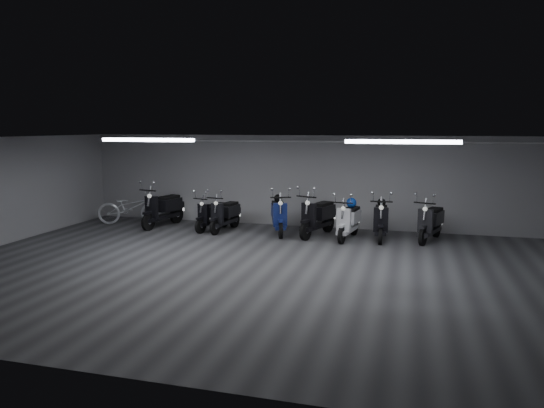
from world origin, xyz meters
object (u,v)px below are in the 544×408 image
(scooter_5, at_px, (318,210))
(scooter_0, at_px, (162,203))
(scooter_6, at_px, (349,215))
(scooter_7, at_px, (381,214))
(scooter_1, at_px, (212,209))
(helmet_2, at_px, (351,203))
(helmet_1, at_px, (382,202))
(scooter_3, at_px, (225,209))
(scooter_9, at_px, (431,216))
(helmet_0, at_px, (278,198))
(bicycle, at_px, (130,204))
(scooter_4, at_px, (279,209))

(scooter_5, bearing_deg, scooter_0, -162.53)
(scooter_6, relative_size, scooter_7, 0.96)
(scooter_1, relative_size, helmet_2, 6.02)
(scooter_7, xyz_separation_m, helmet_1, (-0.01, 0.26, 0.28))
(scooter_1, xyz_separation_m, scooter_3, (0.41, -0.03, 0.03))
(scooter_6, distance_m, scooter_9, 2.18)
(helmet_0, bearing_deg, helmet_1, 0.57)
(scooter_5, bearing_deg, scooter_1, -161.54)
(scooter_1, relative_size, helmet_1, 7.26)
(scooter_0, height_order, scooter_9, scooter_0)
(bicycle, distance_m, helmet_1, 7.79)
(helmet_0, bearing_deg, scooter_9, -1.54)
(scooter_6, distance_m, bicycle, 6.95)
(bicycle, relative_size, helmet_1, 8.68)
(scooter_5, bearing_deg, scooter_6, 6.34)
(scooter_3, bearing_deg, scooter_5, 9.57)
(helmet_1, bearing_deg, scooter_9, -6.26)
(scooter_4, xyz_separation_m, helmet_1, (2.86, 0.28, 0.28))
(scooter_1, height_order, scooter_6, scooter_6)
(scooter_5, bearing_deg, helmet_1, 27.53)
(scooter_0, bearing_deg, scooter_5, 11.24)
(scooter_6, xyz_separation_m, bicycle, (-6.94, 0.41, -0.03))
(bicycle, xyz_separation_m, helmet_1, (7.78, 0.06, 0.34))
(scooter_5, relative_size, helmet_1, 8.63)
(bicycle, height_order, helmet_2, bicycle)
(helmet_1, bearing_deg, scooter_4, -174.41)
(helmet_2, bearing_deg, helmet_0, 174.89)
(scooter_5, height_order, bicycle, scooter_5)
(scooter_3, height_order, helmet_1, scooter_3)
(scooter_9, xyz_separation_m, helmet_2, (-2.11, -0.08, 0.29))
(scooter_6, distance_m, helmet_1, 1.01)
(scooter_7, bearing_deg, scooter_3, 178.02)
(scooter_6, bearing_deg, scooter_1, -173.05)
(scooter_0, distance_m, scooter_1, 1.67)
(scooter_1, xyz_separation_m, helmet_1, (4.90, 0.29, 0.37))
(scooter_4, xyz_separation_m, helmet_2, (2.06, 0.06, 0.27))
(scooter_5, height_order, helmet_0, scooter_5)
(scooter_7, relative_size, bicycle, 0.95)
(scooter_1, relative_size, helmet_0, 7.08)
(helmet_0, bearing_deg, scooter_0, -177.07)
(scooter_4, height_order, scooter_6, scooter_4)
(scooter_4, bearing_deg, bicycle, 158.13)
(scooter_7, bearing_deg, scooter_6, -169.11)
(scooter_9, relative_size, bicycle, 0.93)
(scooter_9, bearing_deg, scooter_4, -159.76)
(scooter_1, xyz_separation_m, scooter_9, (6.21, 0.15, 0.07))
(scooter_1, height_order, scooter_5, scooter_5)
(scooter_4, xyz_separation_m, scooter_9, (4.17, 0.14, -0.02))
(scooter_4, distance_m, helmet_0, 0.39)
(scooter_5, height_order, helmet_1, scooter_5)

